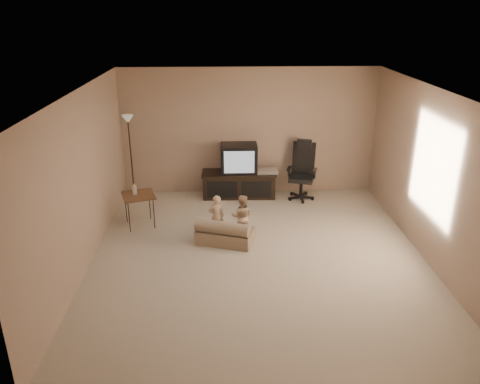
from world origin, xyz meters
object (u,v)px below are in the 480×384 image
object	(u,v)px
side_table	(138,195)
floor_lamp	(129,138)
toddler_left	(217,216)
office_chair	(302,178)
child_sofa	(225,233)
toddler_right	(242,216)
tv_stand	(239,175)

from	to	relation	value
side_table	floor_lamp	world-z (taller)	floor_lamp
toddler_left	office_chair	bearing A→B (deg)	-150.02
child_sofa	side_table	bearing A→B (deg)	171.36
toddler_left	toddler_right	bearing A→B (deg)	161.69
child_sofa	toddler_right	size ratio (longest dim) A/B	1.33
toddler_left	toddler_right	distance (m)	0.41
tv_stand	side_table	distance (m)	2.20
office_chair	toddler_left	world-z (taller)	office_chair
floor_lamp	child_sofa	bearing A→B (deg)	-48.86
office_chair	child_sofa	world-z (taller)	office_chair
side_table	toddler_left	bearing A→B (deg)	-19.69
toddler_left	toddler_right	size ratio (longest dim) A/B	0.99
tv_stand	toddler_left	distance (m)	1.83
tv_stand	floor_lamp	size ratio (longest dim) A/B	0.90
toddler_left	tv_stand	bearing A→B (deg)	-118.12
side_table	child_sofa	xyz separation A→B (m)	(1.46, -0.73, -0.38)
child_sofa	toddler_left	distance (m)	0.34
side_table	floor_lamp	xyz separation A→B (m)	(-0.33, 1.32, 0.65)
tv_stand	child_sofa	bearing A→B (deg)	-98.10
child_sofa	office_chair	bearing A→B (deg)	68.50
office_chair	floor_lamp	world-z (taller)	floor_lamp
tv_stand	toddler_left	world-z (taller)	tv_stand
tv_stand	toddler_left	size ratio (longest dim) A/B	2.04
floor_lamp	child_sofa	world-z (taller)	floor_lamp
child_sofa	floor_lamp	bearing A→B (deg)	148.98
tv_stand	toddler_right	bearing A→B (deg)	-90.20
side_table	office_chair	bearing A→B (deg)	20.92
office_chair	toddler_left	distance (m)	2.33
tv_stand	office_chair	xyz separation A→B (m)	(1.23, -0.15, -0.03)
floor_lamp	toddler_left	distance (m)	2.59
toddler_left	floor_lamp	bearing A→B (deg)	-61.60
office_chair	floor_lamp	size ratio (longest dim) A/B	0.70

